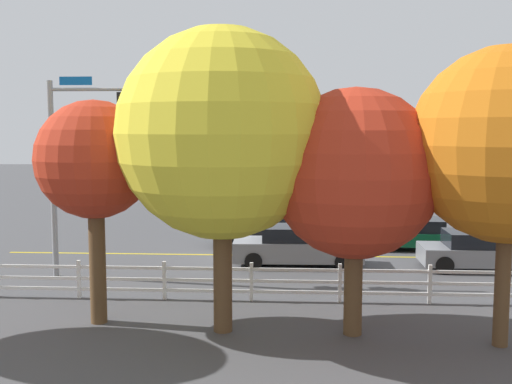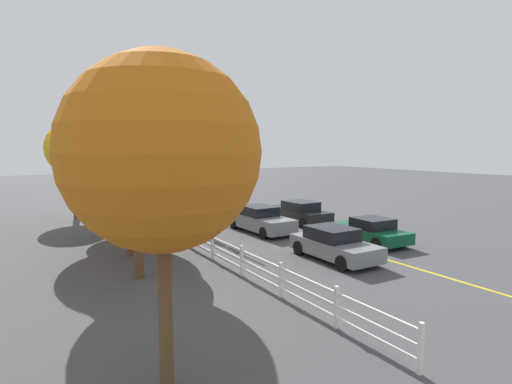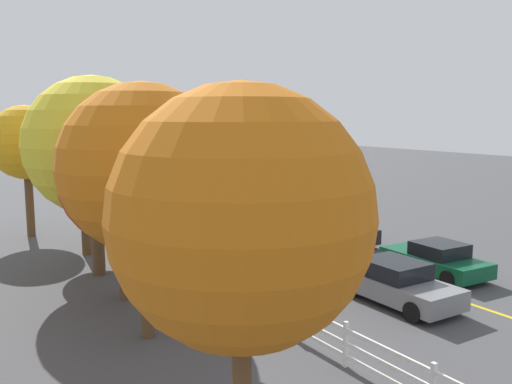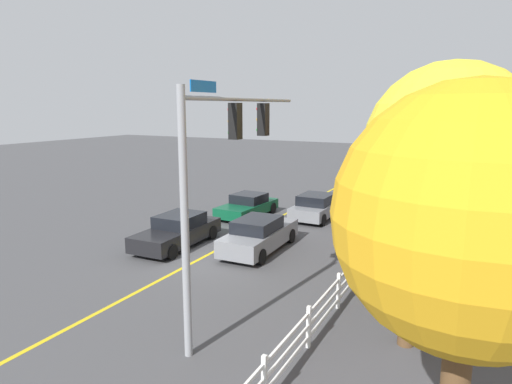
{
  "view_description": "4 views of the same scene",
  "coord_description": "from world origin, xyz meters",
  "views": [
    {
      "loc": [
        -1.54,
        23.82,
        5.09
      ],
      "look_at": [
        -0.26,
        1.72,
        2.75
      ],
      "focal_mm": 42.34,
      "sensor_mm": 36.0,
      "label": 1
    },
    {
      "loc": [
        -21.17,
        13.57,
        4.79
      ],
      "look_at": [
        -0.92,
        1.42,
        2.2
      ],
      "focal_mm": 28.43,
      "sensor_mm": 36.0,
      "label": 2
    },
    {
      "loc": [
        -20.09,
        15.03,
        6.11
      ],
      "look_at": [
        -0.33,
        2.24,
        2.73
      ],
      "focal_mm": 37.98,
      "sensor_mm": 36.0,
      "label": 3
    },
    {
      "loc": [
        14.98,
        10.13,
        6.2
      ],
      "look_at": [
        -1.24,
        1.78,
        2.69
      ],
      "focal_mm": 31.55,
      "sensor_mm": 36.0,
      "label": 4
    }
  ],
  "objects": [
    {
      "name": "ground_plane",
      "position": [
        0.0,
        0.0,
        0.0
      ],
      "size": [
        120.0,
        120.0,
        0.0
      ],
      "primitive_type": "plane",
      "color": "#444447"
    },
    {
      "name": "signal_assembly",
      "position": [
        4.81,
        3.85,
        4.75
      ],
      "size": [
        6.34,
        0.38,
        6.8
      ],
      "color": "gray",
      "rests_on": "ground_plane"
    },
    {
      "name": "car_1",
      "position": [
        -6.93,
        -1.7,
        0.62
      ],
      "size": [
        4.24,
        2.12,
        1.3
      ],
      "rotation": [
        0.0,
        0.0,
        6.23
      ],
      "color": "#0C4C2D",
      "rests_on": "ground_plane"
    },
    {
      "name": "car_3",
      "position": [
        -1.76,
        1.66,
        0.71
      ],
      "size": [
        4.79,
        1.95,
        1.48
      ],
      "rotation": [
        0.0,
        0.0,
        3.17
      ],
      "color": "slate",
      "rests_on": "ground_plane"
    },
    {
      "name": "car_2",
      "position": [
        -8.31,
        1.94,
        0.67
      ],
      "size": [
        4.19,
        1.96,
        1.39
      ],
      "rotation": [
        0.0,
        0.0,
        3.13
      ],
      "color": "slate",
      "rests_on": "ground_plane"
    },
    {
      "name": "tree_2",
      "position": [
        3.48,
        8.65,
        4.24
      ],
      "size": [
        3.05,
        3.05,
        5.82
      ],
      "color": "brown",
      "rests_on": "ground_plane"
    },
    {
      "name": "lane_center_stripe",
      "position": [
        -4.0,
        0.0,
        0.0
      ],
      "size": [
        28.0,
        0.16,
        0.01
      ],
      "primitive_type": "cube",
      "color": "gold",
      "rests_on": "ground_plane"
    },
    {
      "name": "tree_3",
      "position": [
        -6.48,
        9.78,
        4.71
      ],
      "size": [
        4.52,
        4.52,
        6.98
      ],
      "color": "brown",
      "rests_on": "ground_plane"
    },
    {
      "name": "car_0",
      "position": [
        -0.7,
        -1.9,
        0.68
      ],
      "size": [
        4.74,
        2.04,
        1.42
      ],
      "rotation": [
        0.0,
        0.0,
        6.31
      ],
      "color": "black",
      "rests_on": "ground_plane"
    },
    {
      "name": "white_rail_fence",
      "position": [
        -3.0,
        6.42,
        0.6
      ],
      "size": [
        26.1,
        0.1,
        1.15
      ],
      "color": "white",
      "rests_on": "ground_plane"
    },
    {
      "name": "tree_0",
      "position": [
        0.14,
        9.12,
        4.95
      ],
      "size": [
        5.18,
        5.18,
        7.55
      ],
      "color": "brown",
      "rests_on": "ground_plane"
    },
    {
      "name": "tree_1",
      "position": [
        -3.09,
        9.18,
        3.99
      ],
      "size": [
        4.14,
        4.14,
        6.08
      ],
      "color": "brown",
      "rests_on": "ground_plane"
    }
  ]
}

